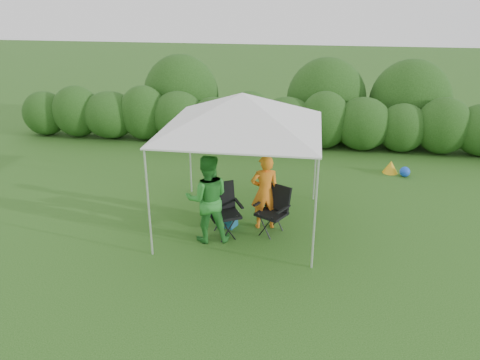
# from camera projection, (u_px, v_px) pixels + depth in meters

# --- Properties ---
(ground) EXTENTS (70.00, 70.00, 0.00)m
(ground) POSITION_uv_depth(u_px,v_px,m) (238.00, 235.00, 9.60)
(ground) COLOR #305F1E
(hedge) EXTENTS (16.78, 1.53, 1.80)m
(hedge) POSITION_uv_depth(u_px,v_px,m) (271.00, 120.00, 14.76)
(hedge) COLOR #254F18
(hedge) RESTS_ON ground
(canopy) EXTENTS (3.10, 3.10, 2.83)m
(canopy) POSITION_uv_depth(u_px,v_px,m) (242.00, 111.00, 9.12)
(canopy) COLOR silver
(canopy) RESTS_ON ground
(chair_right) EXTENTS (0.76, 0.75, 0.99)m
(chair_right) POSITION_uv_depth(u_px,v_px,m) (274.00, 207.00, 9.53)
(chair_right) COLOR black
(chair_right) RESTS_ON ground
(chair_left) EXTENTS (0.82, 0.80, 1.07)m
(chair_left) POSITION_uv_depth(u_px,v_px,m) (223.00, 206.00, 9.45)
(chair_left) COLOR black
(chair_left) RESTS_ON ground
(man) EXTENTS (0.66, 0.52, 1.61)m
(man) POSITION_uv_depth(u_px,v_px,m) (265.00, 192.00, 9.62)
(man) COLOR orange
(man) RESTS_ON ground
(woman) EXTENTS (1.01, 0.87, 1.79)m
(woman) POSITION_uv_depth(u_px,v_px,m) (208.00, 199.00, 9.10)
(woman) COLOR #2C872E
(woman) RESTS_ON ground
(cooler) EXTENTS (0.48, 0.42, 0.34)m
(cooler) POSITION_uv_depth(u_px,v_px,m) (227.00, 218.00, 9.91)
(cooler) COLOR #1A567B
(cooler) RESTS_ON ground
(bottle) EXTENTS (0.06, 0.06, 0.23)m
(bottle) POSITION_uv_depth(u_px,v_px,m) (229.00, 207.00, 9.76)
(bottle) COLOR #592D0C
(bottle) RESTS_ON cooler
(lawn_toy) EXTENTS (0.69, 0.57, 0.34)m
(lawn_toy) POSITION_uv_depth(u_px,v_px,m) (394.00, 168.00, 12.69)
(lawn_toy) COLOR gold
(lawn_toy) RESTS_ON ground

